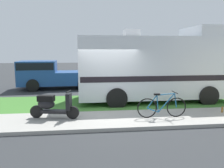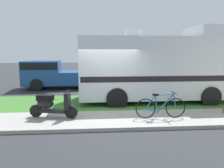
# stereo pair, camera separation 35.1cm
# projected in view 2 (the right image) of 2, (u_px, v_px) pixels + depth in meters

# --- Properties ---
(ground_plane) EXTENTS (80.00, 80.00, 0.00)m
(ground_plane) POSITION_uv_depth(u_px,v_px,m) (109.00, 112.00, 8.97)
(ground_plane) COLOR #2D3033
(sidewalk) EXTENTS (24.00, 2.00, 0.12)m
(sidewalk) POSITION_uv_depth(u_px,v_px,m) (111.00, 120.00, 7.78)
(sidewalk) COLOR #9E9B93
(sidewalk) RESTS_ON ground
(grass_strip) EXTENTS (24.00, 3.40, 0.08)m
(grass_strip) POSITION_uv_depth(u_px,v_px,m) (107.00, 103.00, 10.44)
(grass_strip) COLOR #3D752D
(grass_strip) RESTS_ON ground
(motorhome_rv) EXTENTS (7.09, 2.75, 3.55)m
(motorhome_rv) POSITION_uv_depth(u_px,v_px,m) (157.00, 67.00, 10.64)
(motorhome_rv) COLOR silver
(motorhome_rv) RESTS_ON ground
(scooter) EXTENTS (1.71, 0.63, 0.97)m
(scooter) POSITION_uv_depth(u_px,v_px,m) (51.00, 105.00, 7.79)
(scooter) COLOR black
(scooter) RESTS_ON ground
(bicycle) EXTENTS (1.75, 0.52, 0.90)m
(bicycle) POSITION_uv_depth(u_px,v_px,m) (161.00, 107.00, 7.75)
(bicycle) COLOR black
(bicycle) RESTS_ON ground
(pickup_truck_near) EXTENTS (5.20, 2.40, 1.81)m
(pickup_truck_near) POSITION_uv_depth(u_px,v_px,m) (56.00, 74.00, 14.71)
(pickup_truck_near) COLOR #1E478C
(pickup_truck_near) RESTS_ON ground
(bottle_spare) EXTENTS (0.06, 0.06, 0.26)m
(bottle_spare) POSITION_uv_depth(u_px,v_px,m) (223.00, 111.00, 8.34)
(bottle_spare) COLOR brown
(bottle_spare) RESTS_ON ground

